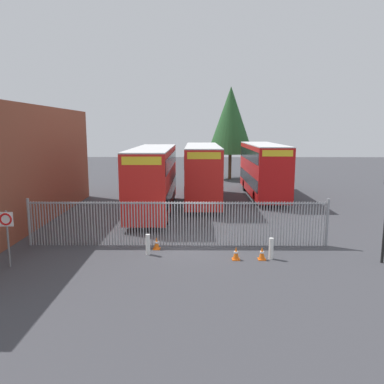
{
  "coord_description": "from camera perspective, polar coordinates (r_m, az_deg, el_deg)",
  "views": [
    {
      "loc": [
        0.19,
        -17.99,
        5.71
      ],
      "look_at": [
        0.0,
        4.0,
        2.0
      ],
      "focal_mm": 35.5,
      "sensor_mm": 36.0,
      "label": 1
    }
  ],
  "objects": [
    {
      "name": "double_decker_bus_behind_fence_right",
      "position": [
        29.48,
        1.57,
        3.17
      ],
      "size": [
        2.54,
        10.81,
        4.42
      ],
      "color": "red",
      "rests_on": "ground"
    },
    {
      "name": "speed_limit_sign_post",
      "position": [
        17.3,
        -26.11,
        -4.56
      ],
      "size": [
        0.6,
        0.14,
        2.4
      ],
      "color": "slate",
      "rests_on": "ground"
    },
    {
      "name": "traffic_cone_mid_forecourt",
      "position": [
        16.95,
        6.62,
        -9.14
      ],
      "size": [
        0.34,
        0.34,
        0.59
      ],
      "color": "orange",
      "rests_on": "ground"
    },
    {
      "name": "traffic_cone_near_kerb",
      "position": [
        17.13,
        10.47,
        -9.04
      ],
      "size": [
        0.34,
        0.34,
        0.59
      ],
      "color": "orange",
      "rests_on": "ground"
    },
    {
      "name": "bollard_center_front",
      "position": [
        17.23,
        11.8,
        -8.31
      ],
      "size": [
        0.2,
        0.2,
        0.95
      ],
      "primitive_type": "cylinder",
      "color": "silver",
      "rests_on": "ground"
    },
    {
      "name": "bollard_near_left",
      "position": [
        17.56,
        -6.64,
        -7.84
      ],
      "size": [
        0.2,
        0.2,
        0.95
      ],
      "primitive_type": "cylinder",
      "color": "silver",
      "rests_on": "ground"
    },
    {
      "name": "ground_plane",
      "position": [
        26.61,
        0.08,
        -2.82
      ],
      "size": [
        100.0,
        100.0,
        0.0
      ],
      "primitive_type": "plane",
      "color": "#3D3D42"
    },
    {
      "name": "double_decker_bus_behind_fence_left",
      "position": [
        32.3,
        10.64,
        3.57
      ],
      "size": [
        2.54,
        10.81,
        4.42
      ],
      "color": "red",
      "rests_on": "ground"
    },
    {
      "name": "traffic_cone_by_gate",
      "position": [
        18.31,
        -5.34,
        -7.69
      ],
      "size": [
        0.34,
        0.34,
        0.59
      ],
      "color": "orange",
      "rests_on": "ground"
    },
    {
      "name": "double_decker_bus_near_gate",
      "position": [
        25.81,
        -5.86,
        2.21
      ],
      "size": [
        2.54,
        10.81,
        4.42
      ],
      "color": "red",
      "rests_on": "ground"
    },
    {
      "name": "palisade_fence",
      "position": [
        18.57,
        -2.17,
        -4.55
      ],
      "size": [
        14.7,
        0.14,
        2.35
      ],
      "color": "gray",
      "rests_on": "ground"
    },
    {
      "name": "tree_tall_back",
      "position": [
        42.95,
        5.82,
        10.67
      ],
      "size": [
        5.12,
        5.12,
        10.24
      ],
      "color": "#4C3823",
      "rests_on": "ground"
    }
  ]
}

